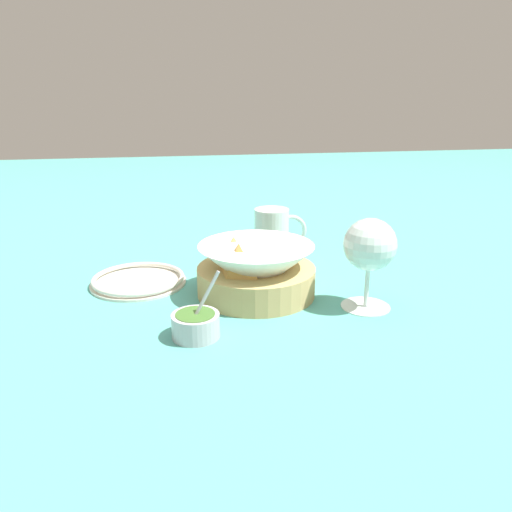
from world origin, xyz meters
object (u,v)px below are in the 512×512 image
Objects in this scene: sauce_cup at (196,324)px; beer_mug at (273,235)px; side_plate at (138,280)px; food_basket at (255,271)px; wine_glass at (370,248)px.

sauce_cup is 0.88× the size of beer_mug.
food_basket is at bearing -22.70° from side_plate.
sauce_cup is 0.30m from wine_glass.
wine_glass is at bearing 11.07° from sauce_cup.
sauce_cup is 0.39m from beer_mug.
wine_glass is at bearing -24.87° from side_plate.
food_basket reaches higher than side_plate.
food_basket is 1.18× the size of side_plate.
food_basket is 0.20m from wine_glass.
beer_mug reaches higher than side_plate.
food_basket is 1.80× the size of beer_mug.
wine_glass is at bearing -27.38° from food_basket.
beer_mug is 0.30m from side_plate.
wine_glass is at bearing -71.67° from beer_mug.
food_basket is at bearing -110.25° from beer_mug.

